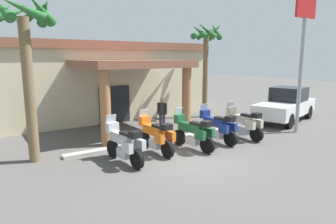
% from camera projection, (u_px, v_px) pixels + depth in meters
% --- Properties ---
extents(ground_plane, '(80.00, 80.00, 0.00)m').
position_uv_depth(ground_plane, '(190.00, 158.00, 10.96)').
color(ground_plane, '#514F4C').
extents(motel_building, '(13.84, 11.11, 4.55)m').
position_uv_depth(motel_building, '(94.00, 79.00, 18.95)').
color(motel_building, beige).
rests_on(motel_building, ground_plane).
extents(motorcycle_silver, '(0.82, 2.21, 1.61)m').
position_uv_depth(motorcycle_silver, '(124.00, 144.00, 10.31)').
color(motorcycle_silver, black).
rests_on(motorcycle_silver, ground_plane).
extents(motorcycle_orange, '(0.73, 2.21, 1.61)m').
position_uv_depth(motorcycle_orange, '(156.00, 135.00, 11.42)').
color(motorcycle_orange, black).
rests_on(motorcycle_orange, ground_plane).
extents(motorcycle_green, '(0.86, 2.20, 1.61)m').
position_uv_depth(motorcycle_green, '(193.00, 132.00, 11.88)').
color(motorcycle_green, black).
rests_on(motorcycle_green, ground_plane).
extents(motorcycle_blue, '(0.73, 2.21, 1.61)m').
position_uv_depth(motorcycle_blue, '(217.00, 127.00, 12.86)').
color(motorcycle_blue, black).
rests_on(motorcycle_blue, ground_plane).
extents(motorcycle_cream, '(0.72, 2.21, 1.61)m').
position_uv_depth(motorcycle_cream, '(244.00, 123.00, 13.56)').
color(motorcycle_cream, black).
rests_on(motorcycle_cream, ground_plane).
extents(pedestrian, '(0.33, 0.46, 1.70)m').
position_uv_depth(pedestrian, '(162.00, 112.00, 14.74)').
color(pedestrian, '#3F334C').
rests_on(pedestrian, ground_plane).
extents(pickup_truck_white, '(5.53, 3.35, 1.95)m').
position_uv_depth(pickup_truck_white, '(286.00, 105.00, 17.27)').
color(pickup_truck_white, black).
rests_on(pickup_truck_white, ground_plane).
extents(palm_tree_near_portico, '(2.03, 2.07, 5.74)m').
position_uv_depth(palm_tree_near_portico, '(206.00, 48.00, 17.80)').
color(palm_tree_near_portico, brown).
rests_on(palm_tree_near_portico, ground_plane).
extents(palm_tree_roadside, '(2.17, 2.16, 5.73)m').
position_uv_depth(palm_tree_roadside, '(25.00, 40.00, 9.88)').
color(palm_tree_roadside, brown).
rests_on(palm_tree_roadside, ground_plane).
extents(roadside_sign, '(1.40, 0.18, 6.57)m').
position_uv_depth(roadside_sign, '(303.00, 41.00, 13.97)').
color(roadside_sign, '#99999E').
rests_on(roadside_sign, ground_plane).
extents(curb_strip, '(9.48, 0.36, 0.12)m').
position_uv_depth(curb_strip, '(171.00, 139.00, 13.35)').
color(curb_strip, '#ADA89E').
rests_on(curb_strip, ground_plane).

